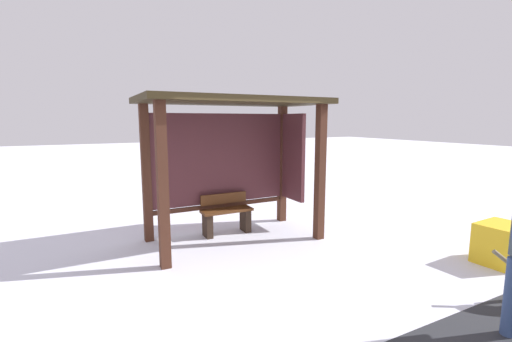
{
  "coord_description": "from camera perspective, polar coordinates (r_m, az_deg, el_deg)",
  "views": [
    {
      "loc": [
        -2.47,
        -5.67,
        2.18
      ],
      "look_at": [
        0.18,
        -0.51,
        1.33
      ],
      "focal_mm": 24.37,
      "sensor_mm": 36.0,
      "label": 1
    }
  ],
  "objects": [
    {
      "name": "bus_shelter",
      "position": [
        6.44,
        -3.55,
        5.62
      ],
      "size": [
        3.24,
        1.72,
        2.57
      ],
      "color": "#452619",
      "rests_on": "ground"
    },
    {
      "name": "ground_plane",
      "position": [
        6.56,
        -3.53,
        -11.13
      ],
      "size": [
        60.0,
        60.0,
        0.0
      ],
      "primitive_type": "plane",
      "color": "white"
    },
    {
      "name": "grit_bin",
      "position": [
        6.62,
        35.25,
        -9.7
      ],
      "size": [
        0.73,
        0.6,
        0.62
      ],
      "primitive_type": "cube",
      "rotation": [
        0.0,
        0.0,
        0.06
      ],
      "color": "yellow",
      "rests_on": "ground"
    },
    {
      "name": "bench_left_inside",
      "position": [
        6.79,
        -4.86,
        -7.33
      ],
      "size": [
        0.99,
        0.35,
        0.77
      ],
      "color": "#552F15",
      "rests_on": "ground"
    }
  ]
}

